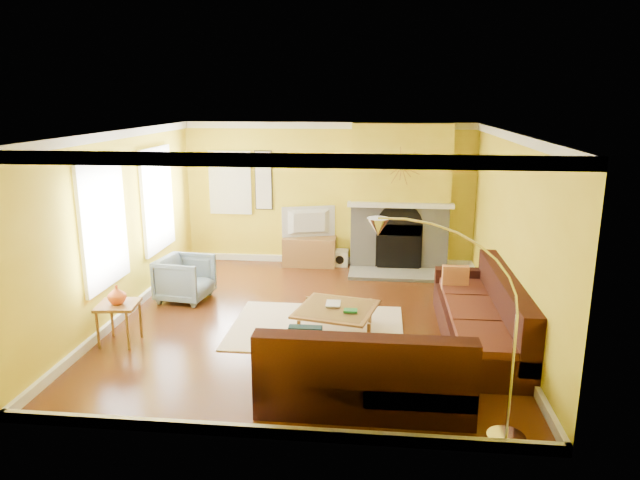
# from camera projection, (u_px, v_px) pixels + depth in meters

# --- Properties ---
(floor) EXTENTS (5.50, 6.00, 0.02)m
(floor) POSITION_uv_depth(u_px,v_px,m) (310.00, 320.00, 8.30)
(floor) COLOR #633014
(floor) RESTS_ON ground
(ceiling) EXTENTS (5.50, 6.00, 0.02)m
(ceiling) POSITION_uv_depth(u_px,v_px,m) (309.00, 131.00, 7.64)
(ceiling) COLOR white
(ceiling) RESTS_ON ground
(wall_back) EXTENTS (5.50, 0.02, 2.70)m
(wall_back) POSITION_uv_depth(u_px,v_px,m) (329.00, 194.00, 10.87)
(wall_back) COLOR yellow
(wall_back) RESTS_ON ground
(wall_front) EXTENTS (5.50, 0.02, 2.70)m
(wall_front) POSITION_uv_depth(u_px,v_px,m) (268.00, 306.00, 5.07)
(wall_front) COLOR yellow
(wall_front) RESTS_ON ground
(wall_left) EXTENTS (0.02, 6.00, 2.70)m
(wall_left) POSITION_uv_depth(u_px,v_px,m) (120.00, 225.00, 8.25)
(wall_left) COLOR yellow
(wall_left) RESTS_ON ground
(wall_right) EXTENTS (0.02, 6.00, 2.70)m
(wall_right) POSITION_uv_depth(u_px,v_px,m) (512.00, 235.00, 7.69)
(wall_right) COLOR yellow
(wall_right) RESTS_ON ground
(baseboard) EXTENTS (5.50, 6.00, 0.12)m
(baseboard) POSITION_uv_depth(u_px,v_px,m) (310.00, 316.00, 8.29)
(baseboard) COLOR white
(baseboard) RESTS_ON floor
(crown_molding) EXTENTS (5.50, 6.00, 0.12)m
(crown_molding) POSITION_uv_depth(u_px,v_px,m) (309.00, 136.00, 7.66)
(crown_molding) COLOR white
(crown_molding) RESTS_ON ceiling
(window_left_near) EXTENTS (0.06, 1.22, 1.72)m
(window_left_near) POSITION_uv_depth(u_px,v_px,m) (156.00, 199.00, 9.47)
(window_left_near) COLOR white
(window_left_near) RESTS_ON wall_left
(window_left_far) EXTENTS (0.06, 1.22, 1.72)m
(window_left_far) POSITION_uv_depth(u_px,v_px,m) (102.00, 224.00, 7.63)
(window_left_far) COLOR white
(window_left_far) RESTS_ON wall_left
(window_back) EXTENTS (0.82, 0.06, 1.22)m
(window_back) POSITION_uv_depth(u_px,v_px,m) (230.00, 183.00, 10.97)
(window_back) COLOR white
(window_back) RESTS_ON wall_back
(wall_art) EXTENTS (0.34, 0.04, 1.14)m
(wall_art) POSITION_uv_depth(u_px,v_px,m) (263.00, 180.00, 10.90)
(wall_art) COLOR white
(wall_art) RESTS_ON wall_back
(fireplace) EXTENTS (1.80, 0.40, 2.70)m
(fireplace) POSITION_uv_depth(u_px,v_px,m) (400.00, 197.00, 10.53)
(fireplace) COLOR gray
(fireplace) RESTS_ON floor
(mantel) EXTENTS (1.92, 0.22, 0.08)m
(mantel) POSITION_uv_depth(u_px,v_px,m) (400.00, 205.00, 10.33)
(mantel) COLOR white
(mantel) RESTS_ON fireplace
(hearth) EXTENTS (1.80, 0.70, 0.06)m
(hearth) POSITION_uv_depth(u_px,v_px,m) (399.00, 274.00, 10.33)
(hearth) COLOR gray
(hearth) RESTS_ON floor
(sunburst) EXTENTS (0.70, 0.04, 0.70)m
(sunburst) POSITION_uv_depth(u_px,v_px,m) (402.00, 166.00, 10.17)
(sunburst) COLOR olive
(sunburst) RESTS_ON fireplace
(rug) EXTENTS (2.40, 1.80, 0.02)m
(rug) POSITION_uv_depth(u_px,v_px,m) (317.00, 327.00, 8.02)
(rug) COLOR beige
(rug) RESTS_ON floor
(sectional_sofa) EXTENTS (2.99, 3.59, 0.90)m
(sectional_sofa) POSITION_uv_depth(u_px,v_px,m) (399.00, 318.00, 7.19)
(sectional_sofa) COLOR #341410
(sectional_sofa) RESTS_ON floor
(coffee_table) EXTENTS (1.19, 1.19, 0.40)m
(coffee_table) POSITION_uv_depth(u_px,v_px,m) (336.00, 321.00, 7.74)
(coffee_table) COLOR white
(coffee_table) RESTS_ON floor
(media_console) EXTENTS (1.00, 0.45, 0.55)m
(media_console) POSITION_uv_depth(u_px,v_px,m) (310.00, 251.00, 10.92)
(media_console) COLOR olive
(media_console) RESTS_ON floor
(tv) EXTENTS (1.02, 0.42, 0.59)m
(tv) POSITION_uv_depth(u_px,v_px,m) (309.00, 222.00, 10.78)
(tv) COLOR black
(tv) RESTS_ON media_console
(subwoofer) EXTENTS (0.30, 0.30, 0.30)m
(subwoofer) POSITION_uv_depth(u_px,v_px,m) (340.00, 258.00, 10.95)
(subwoofer) COLOR white
(subwoofer) RESTS_ON floor
(armchair) EXTENTS (0.88, 0.86, 0.71)m
(armchair) POSITION_uv_depth(u_px,v_px,m) (185.00, 279.00, 9.04)
(armchair) COLOR slate
(armchair) RESTS_ON floor
(side_table) EXTENTS (0.56, 0.56, 0.55)m
(side_table) POSITION_uv_depth(u_px,v_px,m) (119.00, 323.00, 7.46)
(side_table) COLOR olive
(side_table) RESTS_ON floor
(vase) EXTENTS (0.27, 0.27, 0.25)m
(vase) POSITION_uv_depth(u_px,v_px,m) (117.00, 294.00, 7.37)
(vase) COLOR orange
(vase) RESTS_ON side_table
(book) EXTENTS (0.20, 0.27, 0.03)m
(book) POSITION_uv_depth(u_px,v_px,m) (326.00, 303.00, 7.80)
(book) COLOR white
(book) RESTS_ON coffee_table
(arc_lamp) EXTENTS (1.35, 0.36, 2.12)m
(arc_lamp) POSITION_uv_depth(u_px,v_px,m) (450.00, 335.00, 5.18)
(arc_lamp) COLOR silver
(arc_lamp) RESTS_ON floor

